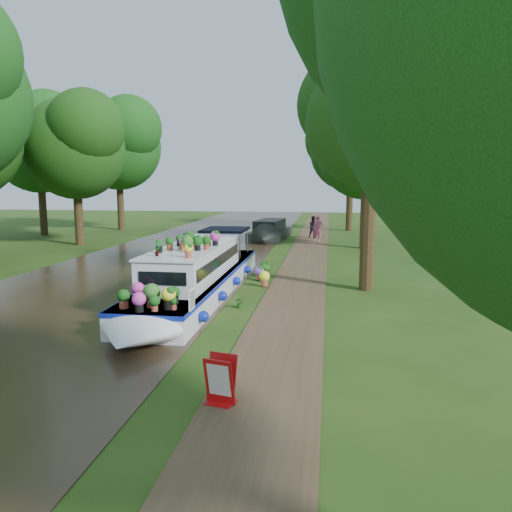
# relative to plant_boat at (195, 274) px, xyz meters

# --- Properties ---
(ground) EXTENTS (100.00, 100.00, 0.00)m
(ground) POSITION_rel_plant_boat_xyz_m (2.25, -0.79, -0.85)
(ground) COLOR #213E0F
(ground) RESTS_ON ground
(canal_water) EXTENTS (10.00, 100.00, 0.02)m
(canal_water) POSITION_rel_plant_boat_xyz_m (-3.75, -0.79, -0.84)
(canal_water) COLOR black
(canal_water) RESTS_ON ground
(towpath) EXTENTS (2.20, 100.00, 0.03)m
(towpath) POSITION_rel_plant_boat_xyz_m (3.45, -0.79, -0.84)
(towpath) COLOR #473521
(towpath) RESTS_ON ground
(plant_boat) EXTENTS (2.29, 13.52, 2.30)m
(plant_boat) POSITION_rel_plant_boat_xyz_m (0.00, 0.00, 0.00)
(plant_boat) COLOR white
(plant_boat) RESTS_ON canal_water
(tree_near_overhang) EXTENTS (5.52, 5.28, 8.99)m
(tree_near_overhang) POSITION_rel_plant_boat_xyz_m (6.04, 2.27, 5.75)
(tree_near_overhang) COLOR black
(tree_near_overhang) RESTS_ON ground
(tree_near_mid) EXTENTS (6.90, 6.60, 9.40)m
(tree_near_mid) POSITION_rel_plant_boat_xyz_m (6.73, 14.29, 5.58)
(tree_near_mid) COLOR black
(tree_near_mid) RESTS_ON ground
(tree_near_far) EXTENTS (7.59, 7.26, 10.30)m
(tree_near_far) POSITION_rel_plant_boat_xyz_m (6.23, 25.30, 6.20)
(tree_near_far) COLOR black
(tree_near_far) RESTS_ON ground
(tree_far_c) EXTENTS (7.13, 6.82, 9.59)m
(tree_far_c) POSITION_rel_plant_boat_xyz_m (-11.27, 13.29, 5.67)
(tree_far_c) COLOR black
(tree_far_c) RESTS_ON ground
(tree_far_d) EXTENTS (8.05, 7.70, 10.85)m
(tree_far_d) POSITION_rel_plant_boat_xyz_m (-12.77, 23.30, 6.55)
(tree_far_d) COLOR black
(tree_far_d) RESTS_ON ground
(tree_far_h) EXTENTS (7.82, 7.48, 10.49)m
(tree_far_h) POSITION_rel_plant_boat_xyz_m (-16.77, 18.30, 6.28)
(tree_far_h) COLOR black
(tree_far_h) RESTS_ON ground
(second_boat) EXTENTS (2.65, 7.23, 1.37)m
(second_boat) POSITION_rel_plant_boat_xyz_m (0.50, 18.08, -0.30)
(second_boat) COLOR black
(second_boat) RESTS_ON canal_water
(sandwich_board) EXTENTS (0.59, 0.56, 0.89)m
(sandwich_board) POSITION_rel_plant_boat_xyz_m (2.70, -8.19, -0.42)
(sandwich_board) COLOR red
(sandwich_board) RESTS_ON towpath
(pedestrian_pink) EXTENTS (0.69, 0.50, 1.73)m
(pedestrian_pink) POSITION_rel_plant_boat_xyz_m (3.86, 17.00, 0.04)
(pedestrian_pink) COLOR #EC618C
(pedestrian_pink) RESTS_ON towpath
(pedestrian_dark) EXTENTS (0.87, 0.75, 1.56)m
(pedestrian_dark) POSITION_rel_plant_boat_xyz_m (3.53, 19.11, -0.04)
(pedestrian_dark) COLOR black
(pedestrian_dark) RESTS_ON towpath
(verge_plant) EXTENTS (0.44, 0.42, 0.39)m
(verge_plant) POSITION_rel_plant_boat_xyz_m (1.82, -1.17, -0.66)
(verge_plant) COLOR #245B1B
(verge_plant) RESTS_ON ground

